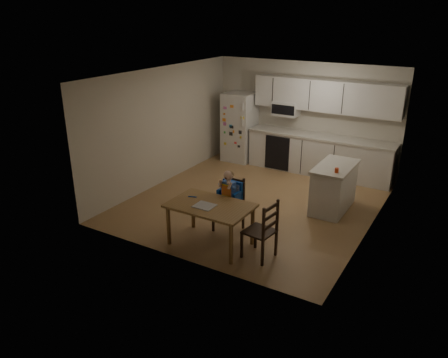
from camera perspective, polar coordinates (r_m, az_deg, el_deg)
room at (r=8.75m, az=5.69°, el=5.67°), size 4.52×5.01×2.51m
refrigerator at (r=10.97m, az=2.04°, el=6.80°), size 0.72×0.70×1.70m
kitchen_run at (r=10.25m, az=12.42°, el=5.44°), size 3.37×0.62×2.15m
kitchen_island at (r=8.52m, az=14.13°, el=-1.05°), size 0.63×1.20×0.88m
red_cup at (r=7.98m, az=14.50°, el=1.11°), size 0.07×0.07×0.09m
dining_table at (r=6.96m, az=-1.80°, el=-4.07°), size 1.31×0.85×0.70m
napkin at (r=6.86m, az=-2.56°, el=-3.51°), size 0.32×0.27×0.01m
toddler_spoon at (r=7.20m, az=-4.25°, el=-2.31°), size 0.12×0.06×0.02m
chair_booster at (r=7.41m, az=0.77°, el=-1.95°), size 0.44×0.44×1.10m
chair_side at (r=6.61m, az=5.35°, el=-6.31°), size 0.47×0.47×0.95m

